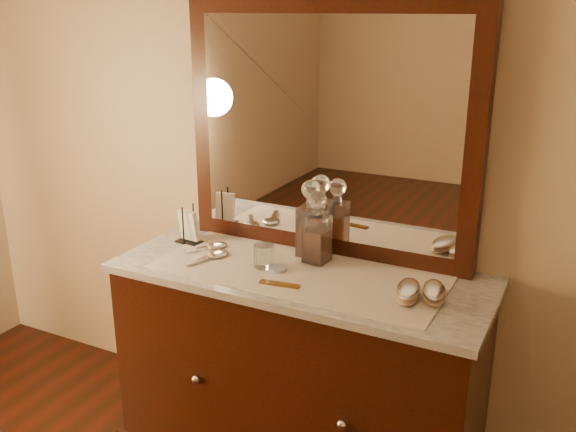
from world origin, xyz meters
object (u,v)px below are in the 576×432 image
Objects in this scene: pin_dish at (278,269)px; napkin_rack at (189,228)px; mirror_frame at (328,130)px; comb at (279,284)px; decanter_right at (317,235)px; brush_near at (408,291)px; brush_far at (434,292)px; dresser_cabinet at (299,372)px; hand_mirror_inner at (214,255)px; decanter_left at (311,227)px; hand_mirror_outer at (213,246)px.

napkin_rack is (-0.48, 0.10, 0.06)m from pin_dish.
comb is (-0.01, -0.40, -0.49)m from mirror_frame.
decanter_right reaches higher than brush_near.
napkin_rack is 1.07m from brush_far.
brush_far is (1.07, -0.08, -0.04)m from napkin_rack.
dresser_cabinet is 7.57× the size of brush_far.
mirror_frame is 5.75× the size of hand_mirror_inner.
comb is at bearing -85.79° from decanter_left.
napkin_rack is at bearing -169.26° from decanter_left.
pin_dish is 0.39× the size of hand_mirror_outer.
mirror_frame is (0.00, 0.25, 0.94)m from dresser_cabinet.
hand_mirror_outer is (-0.35, 0.09, 0.00)m from pin_dish.
decanter_right is at bearing 166.38° from brush_far.
decanter_right reaches higher than dresser_cabinet.
decanter_left is at bearing -109.18° from mirror_frame.
decanter_right is 1.56× the size of brush_far.
dresser_cabinet is 0.64m from brush_near.
decanter_left is 1.71× the size of hand_mirror_outer.
hand_mirror_outer is (-0.42, 0.05, 0.45)m from dresser_cabinet.
brush_near is at bearing -0.97° from pin_dish.
dresser_cabinet is at bearing 6.23° from hand_mirror_inner.
pin_dish is 0.59m from brush_far.
brush_near is (0.99, -0.11, -0.04)m from napkin_rack.
napkin_rack is (-0.55, 0.22, 0.06)m from comb.
dresser_cabinet is at bearing -79.60° from decanter_left.
mirror_frame is 0.67m from hand_mirror_inner.
decanter_left is at bearing 77.37° from pin_dish.
comb is 0.54m from brush_far.
comb is 0.81× the size of hand_mirror_outer.
decanter_right reaches higher than napkin_rack.
dresser_cabinet is at bearing -6.16° from hand_mirror_outer.
decanter_left reaches higher than comb.
hand_mirror_inner is (0.06, -0.09, 0.00)m from hand_mirror_outer.
napkin_rack is (-0.55, 0.06, 0.51)m from dresser_cabinet.
brush_far is at bearing -13.62° from decanter_right.
napkin_rack is 0.14m from hand_mirror_outer.
hand_mirror_inner is (-0.33, -0.20, -0.11)m from decanter_left.
decanter_left is at bearing 155.70° from brush_near.
brush_far is at bearing 23.57° from brush_near.
hand_mirror_inner is (-0.29, 0.00, 0.00)m from pin_dish.
napkin_rack is 0.57× the size of decanter_right.
decanter_right is (0.05, -0.06, -0.01)m from decanter_left.
brush_far is at bearing -17.78° from decanter_left.
dresser_cabinet is at bearing -90.00° from mirror_frame.
comb is 0.38m from hand_mirror_inner.
mirror_frame is at bearing 145.94° from brush_near.
decanter_left is at bearing 16.28° from hand_mirror_outer.
brush_far reaches higher than dresser_cabinet.
napkin_rack is 0.53× the size of decanter_left.
brush_far is (0.08, 0.04, -0.00)m from brush_near.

